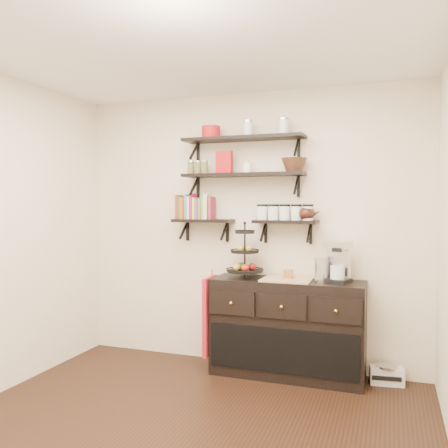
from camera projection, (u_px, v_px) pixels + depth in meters
floor at (171, 445)px, 3.15m from camera, size 3.50×3.50×0.00m
ceiling at (168, 33)px, 3.03m from camera, size 3.50×3.50×0.02m
back_wall at (247, 229)px, 4.74m from camera, size 3.50×0.02×2.70m
shelf_top at (243, 139)px, 4.58m from camera, size 1.20×0.27×0.23m
shelf_mid at (243, 175)px, 4.59m from camera, size 1.20×0.27×0.23m
shelf_low_left at (203, 221)px, 4.76m from camera, size 0.60×0.25×0.23m
shelf_low_right at (286, 222)px, 4.48m from camera, size 0.60×0.25×0.23m
cookbooks at (199, 208)px, 4.77m from camera, size 0.43×0.15×0.26m
glass_canisters at (285, 213)px, 4.48m from camera, size 0.54×0.10×0.13m
sideboard at (287, 328)px, 4.40m from camera, size 1.40×0.50×0.92m
fruit_stand at (245, 259)px, 4.51m from camera, size 0.35×0.35×0.51m
candle at (288, 274)px, 4.38m from camera, size 0.08×0.08×0.08m
coffee_maker at (338, 263)px, 4.25m from camera, size 0.25×0.25×0.37m
thermal_carafe at (321, 270)px, 4.26m from camera, size 0.11×0.11×0.22m
apron at (210, 315)px, 4.55m from camera, size 0.04×0.32×0.74m
radio at (387, 375)px, 4.21m from camera, size 0.30×0.21×0.17m
recipe_box at (224, 162)px, 4.65m from camera, size 0.16×0.07×0.22m
walnut_bowl at (294, 165)px, 4.42m from camera, size 0.24×0.24×0.13m
ramekins at (247, 168)px, 4.57m from camera, size 0.09×0.09×0.10m
teapot at (307, 212)px, 4.41m from camera, size 0.22×0.17×0.15m
red_pot at (211, 132)px, 4.68m from camera, size 0.18×0.18×0.12m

